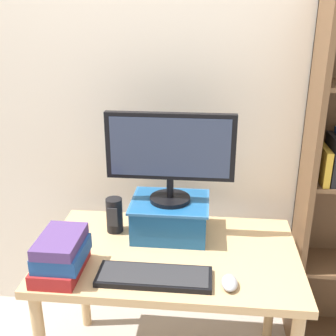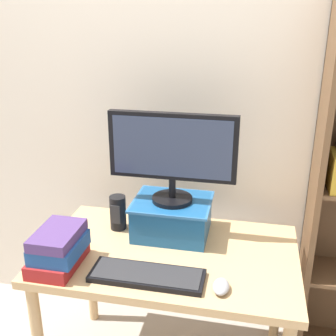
{
  "view_description": "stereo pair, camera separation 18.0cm",
  "coord_description": "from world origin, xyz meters",
  "px_view_note": "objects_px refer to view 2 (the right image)",
  "views": [
    {
      "loc": [
        0.15,
        -1.61,
        1.72
      ],
      "look_at": [
        -0.02,
        0.06,
        1.08
      ],
      "focal_mm": 45.0,
      "sensor_mm": 36.0,
      "label": 1
    },
    {
      "loc": [
        0.33,
        -1.58,
        1.72
      ],
      "look_at": [
        -0.02,
        0.06,
        1.08
      ],
      "focal_mm": 45.0,
      "sensor_mm": 36.0,
      "label": 2
    }
  ],
  "objects_px": {
    "riser_box": "(172,216)",
    "desk_speaker": "(118,213)",
    "computer_monitor": "(172,152)",
    "desk": "(169,267)",
    "computer_mouse": "(221,286)",
    "keyboard": "(147,275)",
    "book_stack": "(58,249)"
  },
  "relations": [
    {
      "from": "computer_monitor",
      "to": "desk",
      "type": "bearing_deg",
      "value": -83.58
    },
    {
      "from": "book_stack",
      "to": "desk_speaker",
      "type": "bearing_deg",
      "value": 68.78
    },
    {
      "from": "computer_mouse",
      "to": "desk_speaker",
      "type": "xyz_separation_m",
      "value": [
        -0.54,
        0.38,
        0.07
      ]
    },
    {
      "from": "riser_box",
      "to": "desk_speaker",
      "type": "xyz_separation_m",
      "value": [
        -0.27,
        -0.01,
        -0.01
      ]
    },
    {
      "from": "computer_monitor",
      "to": "computer_mouse",
      "type": "xyz_separation_m",
      "value": [
        0.27,
        -0.39,
        -0.39
      ]
    },
    {
      "from": "computer_mouse",
      "to": "desk",
      "type": "bearing_deg",
      "value": 137.31
    },
    {
      "from": "desk_speaker",
      "to": "desk",
      "type": "bearing_deg",
      "value": -28.22
    },
    {
      "from": "keyboard",
      "to": "book_stack",
      "type": "height_order",
      "value": "book_stack"
    },
    {
      "from": "desk",
      "to": "riser_box",
      "type": "bearing_deg",
      "value": 96.36
    },
    {
      "from": "riser_box",
      "to": "book_stack",
      "type": "height_order",
      "value": "same"
    },
    {
      "from": "computer_mouse",
      "to": "desk_speaker",
      "type": "relative_size",
      "value": 0.62
    },
    {
      "from": "computer_monitor",
      "to": "desk_speaker",
      "type": "height_order",
      "value": "computer_monitor"
    },
    {
      "from": "keyboard",
      "to": "computer_mouse",
      "type": "relative_size",
      "value": 4.4
    },
    {
      "from": "riser_box",
      "to": "desk_speaker",
      "type": "distance_m",
      "value": 0.27
    },
    {
      "from": "desk_speaker",
      "to": "keyboard",
      "type": "bearing_deg",
      "value": -56.78
    },
    {
      "from": "computer_monitor",
      "to": "riser_box",
      "type": "bearing_deg",
      "value": 90.0
    },
    {
      "from": "computer_mouse",
      "to": "riser_box",
      "type": "bearing_deg",
      "value": 124.57
    },
    {
      "from": "riser_box",
      "to": "computer_mouse",
      "type": "bearing_deg",
      "value": -55.43
    },
    {
      "from": "desk",
      "to": "keyboard",
      "type": "height_order",
      "value": "keyboard"
    },
    {
      "from": "desk",
      "to": "keyboard",
      "type": "xyz_separation_m",
      "value": [
        -0.04,
        -0.21,
        0.1
      ]
    },
    {
      "from": "riser_box",
      "to": "desk",
      "type": "bearing_deg",
      "value": -83.64
    },
    {
      "from": "riser_box",
      "to": "book_stack",
      "type": "relative_size",
      "value": 1.35
    },
    {
      "from": "computer_monitor",
      "to": "book_stack",
      "type": "distance_m",
      "value": 0.64
    },
    {
      "from": "book_stack",
      "to": "riser_box",
      "type": "bearing_deg",
      "value": 41.92
    },
    {
      "from": "computer_monitor",
      "to": "book_stack",
      "type": "bearing_deg",
      "value": -138.2
    },
    {
      "from": "keyboard",
      "to": "desk_speaker",
      "type": "bearing_deg",
      "value": 123.22
    },
    {
      "from": "riser_box",
      "to": "desk_speaker",
      "type": "relative_size",
      "value": 2.14
    },
    {
      "from": "desk",
      "to": "riser_box",
      "type": "relative_size",
      "value": 3.11
    },
    {
      "from": "keyboard",
      "to": "computer_mouse",
      "type": "xyz_separation_m",
      "value": [
        0.3,
        -0.02,
        0.01
      ]
    },
    {
      "from": "keyboard",
      "to": "computer_monitor",
      "type": "bearing_deg",
      "value": 85.85
    },
    {
      "from": "riser_box",
      "to": "keyboard",
      "type": "xyz_separation_m",
      "value": [
        -0.03,
        -0.37,
        -0.08
      ]
    },
    {
      "from": "riser_box",
      "to": "keyboard",
      "type": "relative_size",
      "value": 0.79
    }
  ]
}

